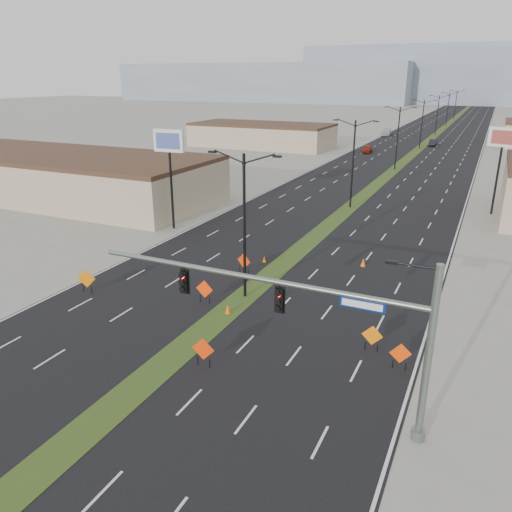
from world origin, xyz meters
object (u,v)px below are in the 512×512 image
at_px(cone_2, 363,263).
at_px(streetlight_0, 244,222).
at_px(car_left, 367,149).
at_px(streetlight_1, 353,161).
at_px(pole_sign_west, 169,148).
at_px(streetlight_6, 456,104).
at_px(car_mid, 433,143).
at_px(cone_3, 264,259).
at_px(car_far, 386,132).
at_px(cone_0, 279,295).
at_px(signal_mast, 319,317).
at_px(streetlight_4, 437,114).
at_px(cone_1, 228,309).
at_px(construction_sign_4, 372,336).
at_px(streetlight_5, 448,108).
at_px(pole_sign_east_near, 503,144).
at_px(construction_sign_1, 204,290).
at_px(construction_sign_2, 244,262).
at_px(construction_sign_0, 86,279).
at_px(streetlight_2, 398,136).
at_px(construction_sign_3, 203,350).
at_px(streetlight_3, 422,123).

bearing_deg(cone_2, streetlight_0, -123.04).
distance_m(streetlight_0, car_left, 74.28).
bearing_deg(streetlight_1, pole_sign_west, -131.06).
distance_m(streetlight_6, car_mid, 78.02).
bearing_deg(cone_3, pole_sign_west, 157.70).
height_order(car_far, cone_0, car_far).
distance_m(cone_2, pole_sign_west, 21.70).
relative_size(signal_mast, streetlight_4, 1.63).
bearing_deg(streetlight_4, cone_1, -89.90).
distance_m(car_mid, cone_3, 83.42).
bearing_deg(construction_sign_4, streetlight_5, 90.75).
bearing_deg(streetlight_4, pole_sign_east_near, -79.26).
distance_m(construction_sign_1, construction_sign_4, 11.82).
xyz_separation_m(streetlight_0, car_far, (-11.50, 106.25, -4.59)).
bearing_deg(streetlight_4, construction_sign_1, -91.00).
height_order(streetlight_1, construction_sign_2, streetlight_1).
xyz_separation_m(signal_mast, streetlight_1, (-8.56, 38.00, 0.63)).
relative_size(streetlight_6, construction_sign_0, 5.62).
xyz_separation_m(streetlight_2, cone_1, (0.20, -58.94, -5.09)).
bearing_deg(streetlight_4, construction_sign_3, -89.05).
relative_size(streetlight_6, car_mid, 2.35).
distance_m(car_mid, car_far, 21.01).
distance_m(signal_mast, streetlight_1, 38.96).
bearing_deg(streetlight_4, streetlight_0, -90.00).
height_order(construction_sign_4, pole_sign_east_near, pole_sign_east_near).
bearing_deg(construction_sign_3, car_mid, 83.95).
bearing_deg(streetlight_6, construction_sign_1, -90.67).
relative_size(construction_sign_1, cone_1, 2.56).
distance_m(streetlight_6, cone_3, 161.29).
bearing_deg(construction_sign_2, car_left, 108.81).
relative_size(signal_mast, construction_sign_3, 9.64).
xyz_separation_m(streetlight_1, construction_sign_1, (-2.00, -30.14, -4.43)).
relative_size(construction_sign_4, pole_sign_east_near, 0.17).
distance_m(streetlight_2, construction_sign_3, 65.18).
bearing_deg(construction_sign_0, streetlight_3, 64.57).
xyz_separation_m(car_left, cone_2, (14.91, -64.23, -0.40)).
bearing_deg(streetlight_2, car_far, 102.89).
xyz_separation_m(cone_2, pole_sign_east_near, (9.09, 22.53, 7.42)).
distance_m(streetlight_2, construction_sign_0, 61.30).
bearing_deg(cone_1, pole_sign_east_near, 66.73).
distance_m(construction_sign_4, cone_1, 9.57).
height_order(streetlight_4, pole_sign_east_near, streetlight_4).
xyz_separation_m(streetlight_3, cone_0, (2.39, -83.49, -5.08)).
bearing_deg(construction_sign_4, streetlight_4, 91.69).
relative_size(construction_sign_0, pole_sign_east_near, 0.19).
bearing_deg(cone_0, streetlight_4, 91.23).
distance_m(streetlight_3, streetlight_5, 56.00).
height_order(streetlight_5, pole_sign_west, streetlight_5).
bearing_deg(construction_sign_3, construction_sign_2, 101.23).
bearing_deg(construction_sign_0, streetlight_1, 53.36).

